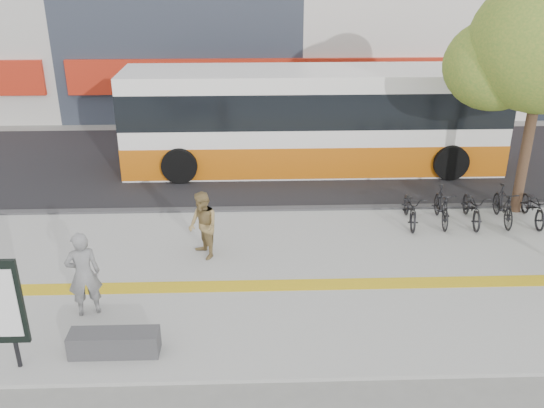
{
  "coord_description": "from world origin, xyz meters",
  "views": [
    {
      "loc": [
        -0.07,
        -9.89,
        6.82
      ],
      "look_at": [
        0.34,
        2.0,
        1.57
      ],
      "focal_mm": 38.67,
      "sensor_mm": 36.0,
      "label": 1
    }
  ],
  "objects_px": {
    "street_tree": "(542,47)",
    "bus": "(313,123)",
    "pedestrian_tan": "(203,226)",
    "bench": "(114,343)",
    "seated_woman": "(84,274)",
    "signboard": "(7,304)"
  },
  "relations": [
    {
      "from": "street_tree",
      "to": "bus",
      "type": "distance_m",
      "value": 7.08
    },
    {
      "from": "pedestrian_tan",
      "to": "bench",
      "type": "bearing_deg",
      "value": -49.84
    },
    {
      "from": "bench",
      "to": "seated_woman",
      "type": "distance_m",
      "value": 1.67
    },
    {
      "from": "bench",
      "to": "bus",
      "type": "height_order",
      "value": "bus"
    },
    {
      "from": "signboard",
      "to": "seated_woman",
      "type": "height_order",
      "value": "signboard"
    },
    {
      "from": "signboard",
      "to": "street_tree",
      "type": "distance_m",
      "value": 13.4
    },
    {
      "from": "bus",
      "to": "seated_woman",
      "type": "height_order",
      "value": "bus"
    },
    {
      "from": "bus",
      "to": "pedestrian_tan",
      "type": "height_order",
      "value": "bus"
    },
    {
      "from": "seated_woman",
      "to": "signboard",
      "type": "bearing_deg",
      "value": 44.28
    },
    {
      "from": "signboard",
      "to": "street_tree",
      "type": "bearing_deg",
      "value": 29.07
    },
    {
      "from": "bench",
      "to": "bus",
      "type": "bearing_deg",
      "value": 65.14
    },
    {
      "from": "bench",
      "to": "street_tree",
      "type": "relative_size",
      "value": 0.25
    },
    {
      "from": "street_tree",
      "to": "bus",
      "type": "relative_size",
      "value": 0.52
    },
    {
      "from": "street_tree",
      "to": "bus",
      "type": "bearing_deg",
      "value": 145.17
    },
    {
      "from": "bench",
      "to": "seated_woman",
      "type": "height_order",
      "value": "seated_woman"
    },
    {
      "from": "street_tree",
      "to": "bench",
      "type": "bearing_deg",
      "value": -148.38
    },
    {
      "from": "street_tree",
      "to": "seated_woman",
      "type": "distance_m",
      "value": 12.11
    },
    {
      "from": "seated_woman",
      "to": "pedestrian_tan",
      "type": "relative_size",
      "value": 1.1
    },
    {
      "from": "street_tree",
      "to": "seated_woman",
      "type": "height_order",
      "value": "street_tree"
    },
    {
      "from": "bench",
      "to": "street_tree",
      "type": "distance_m",
      "value": 12.23
    },
    {
      "from": "street_tree",
      "to": "pedestrian_tan",
      "type": "height_order",
      "value": "street_tree"
    },
    {
      "from": "signboard",
      "to": "pedestrian_tan",
      "type": "relative_size",
      "value": 1.36
    }
  ]
}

